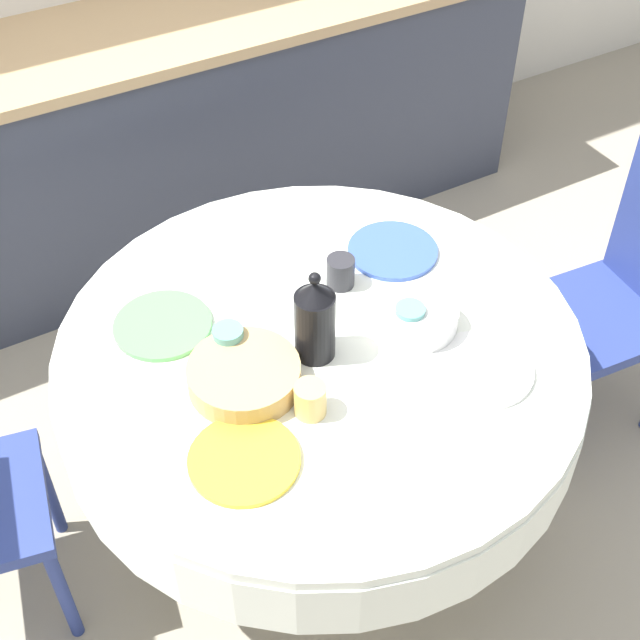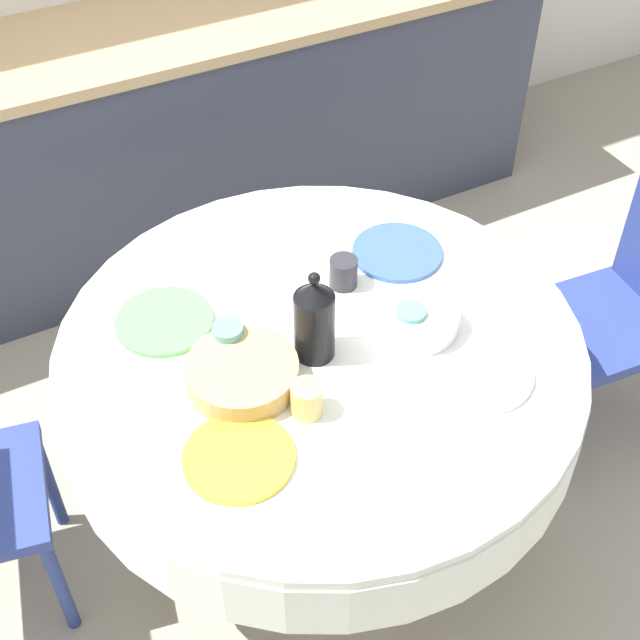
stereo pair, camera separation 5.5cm
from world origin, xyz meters
name	(u,v)px [view 2 (the right image)]	position (x,y,z in m)	size (l,w,h in m)	color
ground_plane	(320,504)	(0.00, 0.00, 0.00)	(12.00, 12.00, 0.00)	#9E937F
kitchen_counter	(142,146)	(0.00, 1.47, 0.47)	(3.24, 0.64, 0.93)	#383D4C
dining_table	(320,374)	(0.00, 0.00, 0.61)	(1.38, 1.38, 0.73)	olive
chair_left	(631,296)	(1.03, -0.09, 0.52)	(0.43, 0.43, 0.95)	navy
plate_near_left	(239,457)	(-0.34, -0.24, 0.74)	(0.26, 0.26, 0.01)	yellow
cup_near_left	(307,399)	(-0.13, -0.19, 0.77)	(0.08, 0.08, 0.09)	#DBB766
plate_near_right	(481,373)	(0.30, -0.29, 0.74)	(0.26, 0.26, 0.01)	white
cup_near_right	(410,322)	(0.22, -0.08, 0.77)	(0.08, 0.08, 0.09)	#5BA39E
plate_far_left	(164,321)	(-0.33, 0.25, 0.74)	(0.26, 0.26, 0.01)	#5BA85B
cup_far_left	(229,339)	(-0.22, 0.08, 0.77)	(0.08, 0.08, 0.09)	#5BA39E
plate_far_right	(397,252)	(0.36, 0.21, 0.74)	(0.26, 0.26, 0.01)	#3856AD
cup_far_right	(343,272)	(0.16, 0.17, 0.77)	(0.08, 0.08, 0.09)	#28282D
coffee_carafe	(314,320)	(-0.03, -0.03, 0.84)	(0.10, 0.10, 0.27)	black
bread_basket	(242,374)	(-0.23, -0.04, 0.76)	(0.28, 0.28, 0.06)	tan
fruit_bowl	(418,321)	(0.24, -0.08, 0.76)	(0.21, 0.21, 0.07)	silver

